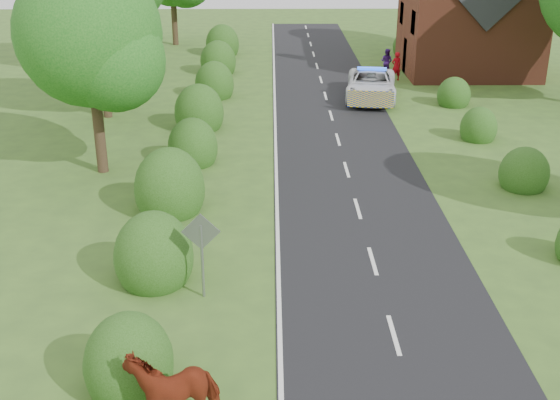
{
  "coord_description": "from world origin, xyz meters",
  "views": [
    {
      "loc": [
        -3.09,
        -15.03,
        10.14
      ],
      "look_at": [
        -2.82,
        5.81,
        1.3
      ],
      "focal_mm": 45.0,
      "sensor_mm": 36.0,
      "label": 1
    }
  ],
  "objects_px": {
    "road_sign": "(201,243)",
    "cow": "(174,392)",
    "pedestrian_purple": "(387,61)",
    "police_van": "(371,84)",
    "pedestrian_red": "(396,66)"
  },
  "relations": [
    {
      "from": "cow",
      "to": "police_van",
      "type": "bearing_deg",
      "value": 140.11
    },
    {
      "from": "road_sign",
      "to": "police_van",
      "type": "distance_m",
      "value": 22.74
    },
    {
      "from": "cow",
      "to": "pedestrian_red",
      "type": "distance_m",
      "value": 32.5
    },
    {
      "from": "police_van",
      "to": "pedestrian_red",
      "type": "height_order",
      "value": "police_van"
    },
    {
      "from": "road_sign",
      "to": "police_van",
      "type": "xyz_separation_m",
      "value": [
        7.5,
        21.45,
        -0.84
      ]
    },
    {
      "from": "cow",
      "to": "road_sign",
      "type": "bearing_deg",
      "value": 154.52
    },
    {
      "from": "pedestrian_red",
      "to": "cow",
      "type": "bearing_deg",
      "value": 54.15
    },
    {
      "from": "road_sign",
      "to": "cow",
      "type": "distance_m",
      "value": 5.23
    },
    {
      "from": "road_sign",
      "to": "pedestrian_purple",
      "type": "xyz_separation_m",
      "value": [
        9.3,
        27.56,
        -0.84
      ]
    },
    {
      "from": "road_sign",
      "to": "pedestrian_purple",
      "type": "height_order",
      "value": "road_sign"
    },
    {
      "from": "cow",
      "to": "pedestrian_purple",
      "type": "xyz_separation_m",
      "value": [
        9.44,
        32.71,
        0.05
      ]
    },
    {
      "from": "pedestrian_red",
      "to": "police_van",
      "type": "bearing_deg",
      "value": 45.79
    },
    {
      "from": "road_sign",
      "to": "pedestrian_purple",
      "type": "distance_m",
      "value": 29.1
    },
    {
      "from": "cow",
      "to": "police_van",
      "type": "distance_m",
      "value": 27.68
    },
    {
      "from": "road_sign",
      "to": "cow",
      "type": "xyz_separation_m",
      "value": [
        -0.15,
        -5.15,
        -0.88
      ]
    }
  ]
}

